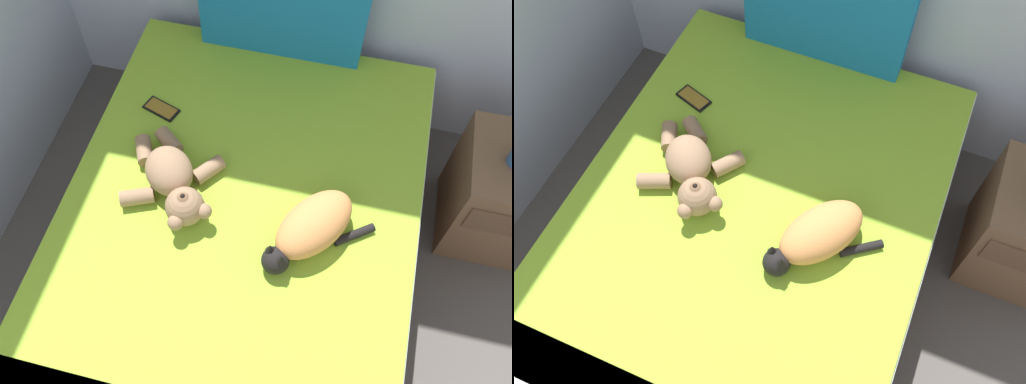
% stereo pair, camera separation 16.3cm
% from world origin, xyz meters
% --- Properties ---
extents(bed, '(1.39, 1.95, 0.53)m').
position_xyz_m(bed, '(1.14, 2.60, 0.26)').
color(bed, brown).
rests_on(bed, ground_plane).
extents(patterned_cushion, '(0.71, 0.11, 0.52)m').
position_xyz_m(patterned_cushion, '(1.11, 3.50, 0.79)').
color(patterned_cushion, '#1972AD').
rests_on(patterned_cushion, bed).
extents(cat, '(0.40, 0.40, 0.15)m').
position_xyz_m(cat, '(1.42, 2.59, 0.60)').
color(cat, '#D18447').
rests_on(cat, bed).
extents(teddy_bear, '(0.40, 0.45, 0.16)m').
position_xyz_m(teddy_bear, '(0.88, 2.67, 0.59)').
color(teddy_bear, '#937051').
rests_on(teddy_bear, bed).
extents(cell_phone, '(0.16, 0.12, 0.01)m').
position_xyz_m(cell_phone, '(0.70, 3.03, 0.53)').
color(cell_phone, black).
rests_on(cell_phone, bed).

